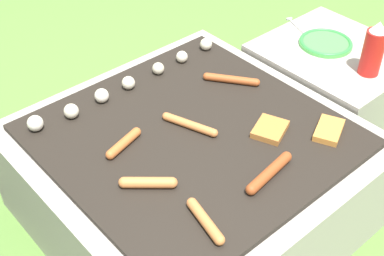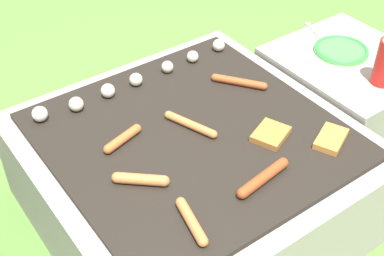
% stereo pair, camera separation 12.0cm
% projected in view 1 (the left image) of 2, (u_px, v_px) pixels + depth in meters
% --- Properties ---
extents(ground_plane, '(14.00, 14.00, 0.00)m').
position_uv_depth(ground_plane, '(192.00, 213.00, 1.86)').
color(ground_plane, '#567F38').
extents(grill, '(0.95, 0.95, 0.37)m').
position_uv_depth(grill, '(192.00, 176.00, 1.74)').
color(grill, '#9E998E').
rests_on(grill, ground_plane).
extents(side_ledge, '(0.48, 0.53, 0.37)m').
position_uv_depth(side_ledge, '(330.00, 91.00, 2.11)').
color(side_ledge, '#9E998E').
rests_on(side_ledge, ground_plane).
extents(sausage_front_left, '(0.08, 0.18, 0.03)m').
position_uv_depth(sausage_front_left, '(190.00, 125.00, 1.64)').
color(sausage_front_left, '#C6753D').
rests_on(sausage_front_left, grill).
extents(sausage_mid_right, '(0.20, 0.05, 0.03)m').
position_uv_depth(sausage_mid_right, '(269.00, 173.00, 1.47)').
color(sausage_mid_right, '#93421E').
rests_on(sausage_mid_right, grill).
extents(sausage_mid_left, '(0.14, 0.06, 0.03)m').
position_uv_depth(sausage_mid_left, '(124.00, 143.00, 1.57)').
color(sausage_mid_left, '#B7602D').
rests_on(sausage_mid_left, grill).
extents(sausage_front_center, '(0.06, 0.16, 0.03)m').
position_uv_depth(sausage_front_center, '(205.00, 221.00, 1.34)').
color(sausage_front_center, '#C6753D').
rests_on(sausage_front_center, grill).
extents(sausage_back_center, '(0.13, 0.12, 0.03)m').
position_uv_depth(sausage_back_center, '(148.00, 183.00, 1.44)').
color(sausage_back_center, '#C6753D').
rests_on(sausage_back_center, grill).
extents(sausage_back_right, '(0.13, 0.16, 0.03)m').
position_uv_depth(sausage_back_right, '(231.00, 79.00, 1.82)').
color(sausage_back_right, '#A34C23').
rests_on(sausage_back_right, grill).
extents(bread_slice_center, '(0.13, 0.12, 0.02)m').
position_uv_depth(bread_slice_center, '(270.00, 129.00, 1.62)').
color(bread_slice_center, '#B27033').
rests_on(bread_slice_center, grill).
extents(bread_slice_right, '(0.14, 0.12, 0.02)m').
position_uv_depth(bread_slice_right, '(329.00, 130.00, 1.62)').
color(bread_slice_right, '#D18438').
rests_on(bread_slice_right, grill).
extents(mushroom_row, '(0.75, 0.07, 0.05)m').
position_uv_depth(mushroom_row, '(122.00, 85.00, 1.78)').
color(mushroom_row, silver).
rests_on(mushroom_row, grill).
extents(plate_colorful, '(0.20, 0.20, 0.02)m').
position_uv_depth(plate_colorful, '(326.00, 43.00, 2.02)').
color(plate_colorful, '#4CB24C').
rests_on(plate_colorful, side_ledge).
extents(condiment_bottle, '(0.07, 0.07, 0.20)m').
position_uv_depth(condiment_bottle, '(373.00, 50.00, 1.82)').
color(condiment_bottle, red).
rests_on(condiment_bottle, side_ledge).
extents(fork_utensil, '(0.09, 0.20, 0.01)m').
position_uv_depth(fork_utensil, '(299.00, 29.00, 2.11)').
color(fork_utensil, silver).
rests_on(fork_utensil, side_ledge).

